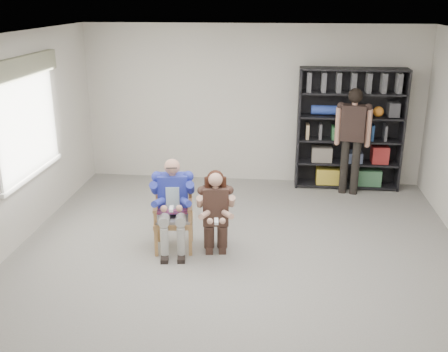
# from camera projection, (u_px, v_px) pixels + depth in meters

# --- Properties ---
(room_shell) EXTENTS (6.00, 7.00, 2.80)m
(room_shell) POSITION_uv_depth(u_px,v_px,m) (236.00, 165.00, 6.02)
(room_shell) COLOR beige
(room_shell) RESTS_ON ground
(floor) EXTENTS (6.00, 7.00, 0.01)m
(floor) POSITION_uv_depth(u_px,v_px,m) (235.00, 272.00, 6.48)
(floor) COLOR slate
(floor) RESTS_ON ground
(window_left) EXTENTS (0.16, 2.00, 1.75)m
(window_left) POSITION_uv_depth(u_px,v_px,m) (28.00, 120.00, 7.18)
(window_left) COLOR white
(window_left) RESTS_ON room_shell
(armchair) EXTENTS (0.64, 0.62, 0.97)m
(armchair) POSITION_uv_depth(u_px,v_px,m) (173.00, 215.00, 6.94)
(armchair) COLOR #B08940
(armchair) RESTS_ON floor
(seated_man) EXTENTS (0.65, 0.83, 1.26)m
(seated_man) POSITION_uv_depth(u_px,v_px,m) (173.00, 205.00, 6.90)
(seated_man) COLOR navy
(seated_man) RESTS_ON floor
(kneeling_woman) EXTENTS (0.59, 0.84, 1.16)m
(kneeling_woman) POSITION_uv_depth(u_px,v_px,m) (216.00, 214.00, 6.74)
(kneeling_woman) COLOR #32231A
(kneeling_woman) RESTS_ON floor
(bookshelf) EXTENTS (1.80, 0.38, 2.10)m
(bookshelf) POSITION_uv_depth(u_px,v_px,m) (350.00, 129.00, 9.05)
(bookshelf) COLOR black
(bookshelf) RESTS_ON floor
(standing_man) EXTENTS (0.61, 0.42, 1.81)m
(standing_man) POSITION_uv_depth(u_px,v_px,m) (352.00, 142.00, 8.78)
(standing_man) COLOR black
(standing_man) RESTS_ON floor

